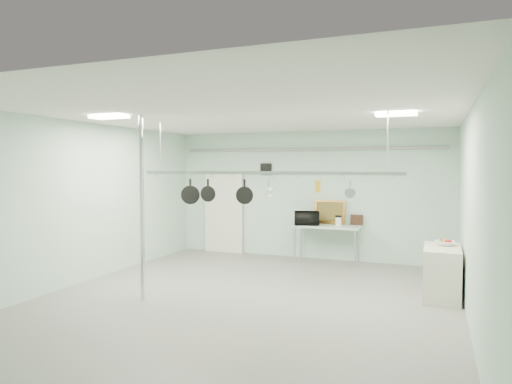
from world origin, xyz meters
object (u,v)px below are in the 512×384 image
at_px(coffee_canister, 338,222).
at_px(skillet_mid, 208,190).
at_px(pot_rack, 263,171).
at_px(skillet_right, 244,191).
at_px(side_cabinet, 442,272).
at_px(chrome_pole, 142,208).
at_px(fruit_bowl, 445,243).
at_px(skillet_left, 190,191).
at_px(prep_table, 327,228).
at_px(microwave, 307,218).

height_order(coffee_canister, skillet_mid, skillet_mid).
height_order(pot_rack, skillet_right, pot_rack).
height_order(side_cabinet, coffee_canister, coffee_canister).
distance_m(chrome_pole, pot_rack, 2.19).
relative_size(side_cabinet, fruit_bowl, 3.60).
bearing_deg(coffee_canister, side_cabinet, -43.95).
bearing_deg(skillet_left, pot_rack, -21.16).
height_order(prep_table, fruit_bowl, fruit_bowl).
height_order(chrome_pole, microwave, chrome_pole).
distance_m(prep_table, microwave, 0.54).
bearing_deg(coffee_canister, skillet_right, -107.57).
bearing_deg(prep_table, microwave, -165.19).
height_order(pot_rack, skillet_mid, pot_rack).
bearing_deg(skillet_left, skillet_mid, -21.16).
distance_m(microwave, skillet_right, 3.29).
bearing_deg(skillet_right, fruit_bowl, 11.41).
xyz_separation_m(microwave, coffee_canister, (0.75, 0.11, -0.06)).
xyz_separation_m(side_cabinet, skillet_left, (-4.41, -1.10, 1.40)).
height_order(chrome_pole, skillet_left, chrome_pole).
distance_m(microwave, skillet_mid, 3.43).
relative_size(side_cabinet, microwave, 2.05).
height_order(chrome_pole, fruit_bowl, chrome_pole).
height_order(pot_rack, coffee_canister, pot_rack).
relative_size(fruit_bowl, skillet_mid, 0.81).
xyz_separation_m(chrome_pole, skillet_left, (0.44, 0.90, 0.25)).
bearing_deg(coffee_canister, skillet_mid, -118.34).
bearing_deg(skillet_left, prep_table, 39.48).
bearing_deg(skillet_mid, side_cabinet, 10.61).
distance_m(side_cabinet, coffee_canister, 3.19).
bearing_deg(skillet_right, pot_rack, -9.64).
relative_size(microwave, skillet_mid, 1.41).
bearing_deg(prep_table, pot_rack, -96.91).
relative_size(pot_rack, skillet_mid, 11.58).
distance_m(pot_rack, skillet_right, 0.50).
bearing_deg(microwave, pot_rack, 73.29).
bearing_deg(skillet_mid, skillet_right, -4.63).
height_order(side_cabinet, skillet_mid, skillet_mid).
relative_size(prep_table, microwave, 2.74).
xyz_separation_m(side_cabinet, microwave, (-3.02, 2.08, 0.62)).
bearing_deg(microwave, skillet_left, 48.47).
bearing_deg(skillet_mid, microwave, 67.57).
distance_m(skillet_left, skillet_right, 1.10).
bearing_deg(coffee_canister, skillet_left, -123.11).
distance_m(pot_rack, fruit_bowl, 3.51).
xyz_separation_m(fruit_bowl, skillet_right, (-3.35, -1.29, 0.93)).
xyz_separation_m(skillet_mid, skillet_right, (0.73, 0.00, -0.01)).
xyz_separation_m(prep_table, pot_rack, (-0.40, -3.30, 1.40)).
relative_size(pot_rack, fruit_bowl, 14.39).
distance_m(side_cabinet, skillet_mid, 4.42).
bearing_deg(chrome_pole, skillet_mid, 47.85).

